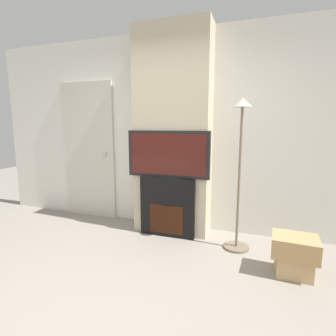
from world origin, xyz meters
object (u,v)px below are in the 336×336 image
at_px(television, 168,154).
at_px(floor_lamp, 240,156).
at_px(box_stack, 294,254).
at_px(fireplace, 168,207).

distance_m(television, floor_lamp, 0.90).
bearing_deg(box_stack, television, 161.18).
relative_size(television, floor_lamp, 0.62).
relative_size(floor_lamp, box_stack, 3.98).
height_order(fireplace, box_stack, fireplace).
bearing_deg(fireplace, box_stack, -18.89).
xyz_separation_m(fireplace, box_stack, (1.46, -0.50, -0.18)).
bearing_deg(floor_lamp, box_stack, -35.32).
relative_size(fireplace, box_stack, 1.80).
bearing_deg(television, box_stack, -18.82).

